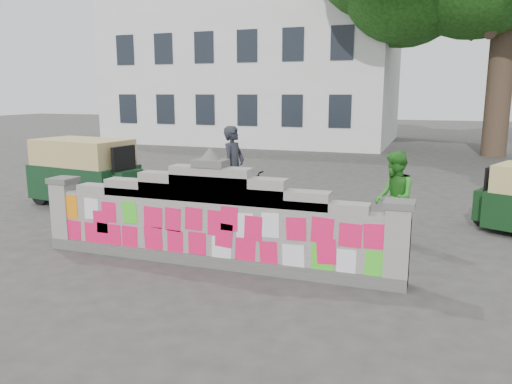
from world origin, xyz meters
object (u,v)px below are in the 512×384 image
(rickshaw_left, at_px, (86,171))
(cyclist_rider, at_px, (234,178))
(pedestrian, at_px, (394,198))
(cyclist_bike, at_px, (234,195))

(rickshaw_left, bearing_deg, cyclist_rider, 6.57)
(cyclist_rider, distance_m, pedestrian, 3.74)
(cyclist_rider, bearing_deg, pedestrian, -96.32)
(rickshaw_left, bearing_deg, cyclist_bike, 6.57)
(cyclist_bike, bearing_deg, rickshaw_left, 95.75)
(cyclist_bike, bearing_deg, cyclist_rider, -83.20)
(cyclist_rider, bearing_deg, rickshaw_left, 95.75)
(pedestrian, height_order, rickshaw_left, pedestrian)
(pedestrian, relative_size, rickshaw_left, 0.57)
(pedestrian, bearing_deg, cyclist_bike, -115.98)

